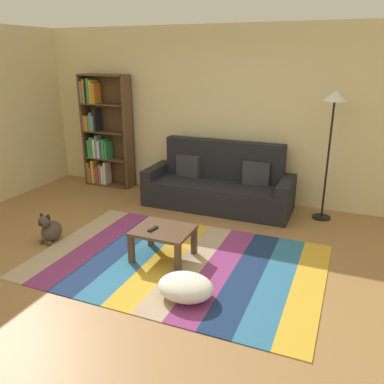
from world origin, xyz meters
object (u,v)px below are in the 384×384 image
couch (219,185)px  tv_remote (153,229)px  bookshelf (102,136)px  standing_lamp (333,113)px  coffee_table (163,234)px  dog (50,230)px  pouf (186,287)px

couch → tv_remote: 1.94m
bookshelf → standing_lamp: (3.85, -0.18, 0.62)m
couch → standing_lamp: standing_lamp is taller
coffee_table → dog: 1.54m
coffee_table → dog: bearing=-175.0°
dog → standing_lamp: 4.00m
couch → coffee_table: (-0.04, -1.87, -0.03)m
tv_remote → standing_lamp: bearing=61.1°
couch → tv_remote: size_ratio=15.07×
pouf → standing_lamp: bearing=68.5°
dog → tv_remote: size_ratio=2.65×
coffee_table → pouf: coffee_table is taller
bookshelf → standing_lamp: bearing=-2.7°
couch → standing_lamp: (1.55, 0.10, 1.18)m
bookshelf → coffee_table: size_ratio=2.96×
coffee_table → standing_lamp: 2.81m
bookshelf → standing_lamp: bookshelf is taller
pouf → dog: bearing=166.3°
coffee_table → pouf: size_ratio=1.18×
standing_lamp → bookshelf: bearing=177.3°
tv_remote → bookshelf: bearing=145.0°
tv_remote → couch: bearing=96.7°
dog → tv_remote: 1.45m
couch → dog: couch is taller
couch → bookshelf: (-2.30, 0.28, 0.56)m
bookshelf → standing_lamp: size_ratio=1.07×
standing_lamp → tv_remote: (-1.68, -2.04, -1.13)m
coffee_table → tv_remote: (-0.10, -0.06, 0.08)m
bookshelf → tv_remote: bookshelf is taller
coffee_table → tv_remote: bearing=-146.0°
coffee_table → couch: bearing=88.8°
couch → pouf: couch is taller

